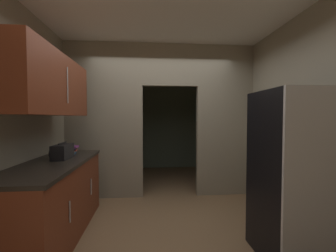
# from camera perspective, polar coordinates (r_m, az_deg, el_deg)

# --- Properties ---
(ground) EXTENTS (20.00, 20.00, 0.00)m
(ground) POSITION_cam_1_polar(r_m,az_deg,el_deg) (3.02, -0.12, -26.17)
(ground) COLOR brown
(kitchen_overhead_slab) EXTENTS (3.78, 6.70, 0.06)m
(kitchen_overhead_slab) POSITION_cam_1_polar(r_m,az_deg,el_deg) (3.35, -0.77, 25.97)
(kitchen_overhead_slab) COLOR silver
(kitchen_partition) EXTENTS (3.38, 0.12, 2.76)m
(kitchen_partition) POSITION_cam_1_polar(r_m,az_deg,el_deg) (4.01, -2.35, 2.83)
(kitchen_partition) COLOR gray
(kitchen_partition) RESTS_ON ground
(adjoining_room_shell) EXTENTS (3.38, 2.37, 2.76)m
(adjoining_room_shell) POSITION_cam_1_polar(r_m,az_deg,el_deg) (5.66, -2.65, 1.62)
(adjoining_room_shell) COLOR slate
(adjoining_room_shell) RESTS_ON ground
(refrigerator) EXTENTS (0.76, 0.74, 1.71)m
(refrigerator) POSITION_cam_1_polar(r_m,az_deg,el_deg) (2.64, 30.62, -10.88)
(refrigerator) COLOR black
(refrigerator) RESTS_ON ground
(lower_cabinet_run) EXTENTS (0.67, 1.86, 0.91)m
(lower_cabinet_run) POSITION_cam_1_polar(r_m,az_deg,el_deg) (3.08, -27.43, -16.62)
(lower_cabinet_run) COLOR maroon
(lower_cabinet_run) RESTS_ON ground
(upper_cabinet_counterside) EXTENTS (0.36, 1.68, 0.70)m
(upper_cabinet_counterside) POSITION_cam_1_polar(r_m,az_deg,el_deg) (2.94, -27.91, 9.34)
(upper_cabinet_counterside) COLOR maroon
(boombox) EXTENTS (0.18, 0.36, 0.21)m
(boombox) POSITION_cam_1_polar(r_m,az_deg,el_deg) (3.14, -25.64, -5.98)
(boombox) COLOR black
(boombox) RESTS_ON lower_cabinet_run
(book_stack) EXTENTS (0.14, 0.17, 0.11)m
(book_stack) POSITION_cam_1_polar(r_m,az_deg,el_deg) (3.50, -23.51, -5.62)
(book_stack) COLOR #2D609E
(book_stack) RESTS_ON lower_cabinet_run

